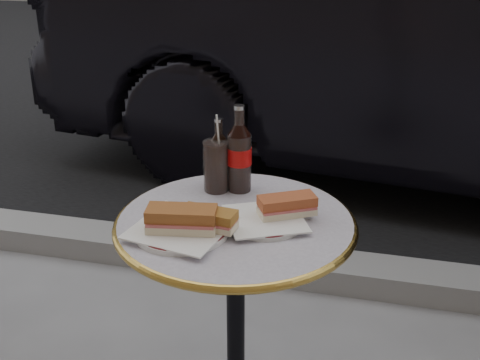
% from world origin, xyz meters
% --- Properties ---
extents(asphalt_road, '(40.00, 8.00, 0.00)m').
position_xyz_m(asphalt_road, '(0.00, 5.00, 0.00)').
color(asphalt_road, black).
rests_on(asphalt_road, ground).
extents(curb, '(40.00, 0.20, 0.12)m').
position_xyz_m(curb, '(0.00, 0.90, 0.05)').
color(curb, gray).
rests_on(curb, ground).
extents(bistro_table, '(0.62, 0.62, 0.73)m').
position_xyz_m(bistro_table, '(0.00, 0.00, 0.37)').
color(bistro_table, '#BAB2C4').
rests_on(bistro_table, ground).
extents(plate_left, '(0.30, 0.30, 0.01)m').
position_xyz_m(plate_left, '(-0.11, -0.10, 0.74)').
color(plate_left, white).
rests_on(plate_left, bistro_table).
extents(plate_right, '(0.24, 0.24, 0.01)m').
position_xyz_m(plate_right, '(0.08, -0.00, 0.74)').
color(plate_right, silver).
rests_on(plate_right, bistro_table).
extents(sandwich_left_a, '(0.18, 0.10, 0.06)m').
position_xyz_m(sandwich_left_a, '(-0.10, -0.12, 0.77)').
color(sandwich_left_a, '#965326').
rests_on(sandwich_left_a, plate_left).
extents(sandwich_left_b, '(0.14, 0.08, 0.05)m').
position_xyz_m(sandwich_left_b, '(-0.04, -0.09, 0.77)').
color(sandwich_left_b, '#9A6327').
rests_on(sandwich_left_b, plate_left).
extents(sandwich_right, '(0.16, 0.13, 0.05)m').
position_xyz_m(sandwich_right, '(0.13, 0.03, 0.77)').
color(sandwich_right, '#A54C29').
rests_on(sandwich_right, plate_right).
extents(cola_bottle_left, '(0.07, 0.07, 0.20)m').
position_xyz_m(cola_bottle_left, '(-0.09, 0.19, 0.83)').
color(cola_bottle_left, black).
rests_on(cola_bottle_left, bistro_table).
extents(cola_bottle_right, '(0.08, 0.08, 0.25)m').
position_xyz_m(cola_bottle_right, '(-0.03, 0.18, 0.86)').
color(cola_bottle_right, black).
rests_on(cola_bottle_right, bistro_table).
extents(cola_glass, '(0.09, 0.09, 0.15)m').
position_xyz_m(cola_glass, '(-0.10, 0.16, 0.81)').
color(cola_glass, black).
rests_on(cola_glass, bistro_table).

